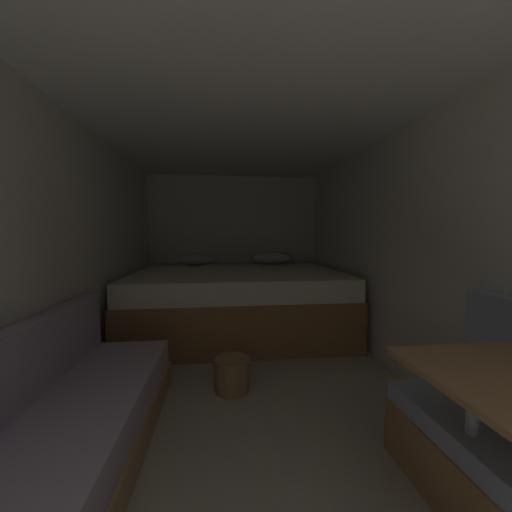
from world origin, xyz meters
TOP-DOWN VIEW (x-y plane):
  - ground_plane at (0.00, 1.85)m, footprint 6.79×6.79m
  - wall_back at (0.00, 4.28)m, footprint 2.75×0.05m
  - wall_left at (-1.35, 1.85)m, footprint 0.05×4.79m
  - wall_right at (1.35, 1.85)m, footprint 0.05×4.79m
  - ceiling_slab at (0.00, 1.85)m, footprint 2.75×4.79m
  - bed at (0.00, 3.27)m, footprint 2.53×1.89m
  - sofa_left at (-1.02, 0.95)m, footprint 0.67×2.15m
  - dinette_table at (0.84, 0.45)m, footprint 0.60×0.62m
  - wicker_basket at (-0.12, 1.81)m, footprint 0.28×0.28m

SIDE VIEW (x-z plane):
  - ground_plane at x=0.00m, z-range 0.00..0.00m
  - wicker_basket at x=-0.12m, z-range 0.00..0.26m
  - sofa_left at x=-1.02m, z-range -0.14..0.62m
  - bed at x=0.00m, z-range -0.08..0.87m
  - dinette_table at x=0.84m, z-range 0.25..0.98m
  - wall_back at x=0.00m, z-range 0.00..2.15m
  - wall_left at x=-1.35m, z-range 0.00..2.15m
  - wall_right at x=1.35m, z-range 0.00..2.15m
  - ceiling_slab at x=0.00m, z-range 2.15..2.20m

